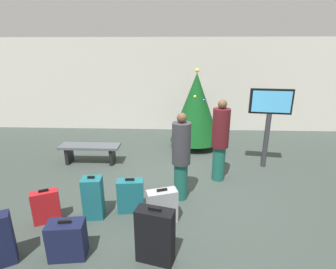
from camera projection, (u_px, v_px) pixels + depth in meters
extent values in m
plane|color=#38423D|center=(175.00, 186.00, 5.42)|extent=(16.00, 16.00, 0.00)
cube|color=beige|center=(178.00, 85.00, 8.95)|extent=(16.00, 0.20, 3.17)
cylinder|color=#4C3319|center=(195.00, 143.00, 7.65)|extent=(0.12, 0.12, 0.20)
cone|color=#0F4719|center=(196.00, 108.00, 7.31)|extent=(1.47, 1.47, 1.96)
sphere|color=#F2D84C|center=(197.00, 70.00, 6.99)|extent=(0.12, 0.12, 0.12)
sphere|color=blue|center=(199.00, 84.00, 7.19)|extent=(0.08, 0.08, 0.08)
sphere|color=blue|center=(204.00, 100.00, 7.06)|extent=(0.08, 0.08, 0.08)
sphere|color=yellow|center=(195.00, 97.00, 7.00)|extent=(0.08, 0.08, 0.08)
cylinder|color=#333338|center=(266.00, 141.00, 6.15)|extent=(0.12, 0.12, 1.33)
cube|color=black|center=(271.00, 101.00, 5.85)|extent=(0.95, 0.21, 0.58)
cube|color=#4CB2F2|center=(272.00, 102.00, 5.81)|extent=(0.84, 0.13, 0.49)
cube|color=#4C5159|center=(90.00, 146.00, 6.39)|extent=(1.48, 0.44, 0.06)
cube|color=black|center=(69.00, 155.00, 6.49)|extent=(0.08, 0.35, 0.42)
cube|color=black|center=(112.00, 156.00, 6.45)|extent=(0.08, 0.35, 0.42)
cylinder|color=#19594C|center=(219.00, 163.00, 5.58)|extent=(0.27, 0.27, 0.77)
cylinder|color=#4C1419|center=(221.00, 128.00, 5.34)|extent=(0.51, 0.51, 0.82)
sphere|color=brown|center=(222.00, 104.00, 5.18)|extent=(0.19, 0.19, 0.19)
cylinder|color=#19594C|center=(181.00, 181.00, 4.86)|extent=(0.26, 0.26, 0.73)
cylinder|color=#333338|center=(181.00, 143.00, 4.63)|extent=(0.46, 0.46, 0.78)
sphere|color=brown|center=(182.00, 118.00, 4.48)|extent=(0.18, 0.18, 0.18)
cube|color=#19606B|center=(131.00, 196.00, 4.48)|extent=(0.47, 0.26, 0.60)
cube|color=black|center=(130.00, 179.00, 4.38)|extent=(0.16, 0.05, 0.04)
cube|color=#9EA0A5|center=(162.00, 206.00, 4.20)|extent=(0.53, 0.36, 0.57)
cube|color=black|center=(162.00, 190.00, 4.10)|extent=(0.17, 0.08, 0.04)
cube|color=#19606B|center=(93.00, 198.00, 4.30)|extent=(0.35, 0.30, 0.73)
cube|color=black|center=(91.00, 177.00, 4.18)|extent=(0.12, 0.04, 0.04)
cube|color=black|center=(155.00, 236.00, 3.37)|extent=(0.54, 0.34, 0.78)
cube|color=black|center=(155.00, 209.00, 3.25)|extent=(0.18, 0.07, 0.04)
cube|color=#141938|center=(67.00, 240.00, 3.47)|extent=(0.52, 0.33, 0.54)
cube|color=black|center=(64.00, 222.00, 3.38)|extent=(0.17, 0.05, 0.04)
cube|color=#B2191E|center=(46.00, 207.00, 4.20)|extent=(0.45, 0.34, 0.56)
cube|color=black|center=(43.00, 191.00, 4.11)|extent=(0.15, 0.09, 0.04)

